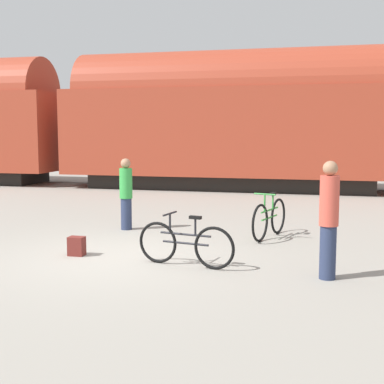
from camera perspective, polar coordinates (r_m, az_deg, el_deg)
name	(u,v)px	position (r m, az deg, el deg)	size (l,w,h in m)	color
ground_plane	(118,257)	(9.60, -7.88, -6.87)	(80.00, 80.00, 0.00)	gray
freight_train	(229,117)	(20.30, 3.96, 7.95)	(39.39, 3.01, 5.18)	black
rail_near	(225,191)	(19.71, 3.55, 0.14)	(51.39, 0.07, 0.01)	#4C4238
rail_far	(232,187)	(21.11, 4.24, 0.57)	(51.39, 0.07, 0.01)	#4C4238
bicycle_green	(269,218)	(11.23, 8.26, -2.80)	(0.58, 1.71, 0.96)	black
bicycle_black	(185,244)	(8.81, -0.72, -5.55)	(1.71, 0.48, 0.87)	black
person_in_green	(126,193)	(12.06, -7.05, -0.14)	(0.29, 0.29, 1.60)	#283351
person_in_red	(329,219)	(8.22, 14.39, -2.78)	(0.29, 0.29, 1.78)	#283351
backpack	(77,246)	(9.80, -12.20, -5.66)	(0.28, 0.20, 0.34)	maroon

